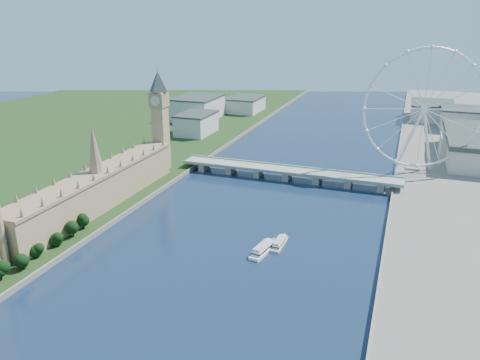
% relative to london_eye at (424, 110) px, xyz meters
% --- Properties ---
extents(parliament_range, '(24.00, 200.00, 70.00)m').
position_rel_london_eye_xyz_m(parliament_range, '(-247.98, -185.08, -49.04)').
color(parliament_range, tan).
rests_on(parliament_range, ground).
extents(big_ben, '(20.02, 20.02, 110.00)m').
position_rel_london_eye_xyz_m(big_ben, '(-247.98, -77.08, -0.95)').
color(big_ben, tan).
rests_on(big_ben, ground).
extents(westminster_bridge, '(220.00, 22.00, 9.50)m').
position_rel_london_eye_xyz_m(westminster_bridge, '(-119.98, -55.08, -60.89)').
color(westminster_bridge, gray).
rests_on(westminster_bridge, ground).
extents(london_eye, '(113.60, 39.12, 124.30)m').
position_rel_london_eye_xyz_m(london_eye, '(0.00, 0.00, 0.00)').
color(london_eye, silver).
rests_on(london_eye, ground).
extents(county_hall, '(54.00, 144.00, 35.00)m').
position_rel_london_eye_xyz_m(county_hall, '(55.02, 74.92, -67.52)').
color(county_hall, beige).
rests_on(county_hall, ground).
extents(city_skyline, '(505.00, 280.00, 32.00)m').
position_rel_london_eye_xyz_m(city_skyline, '(-80.75, 205.00, -50.56)').
color(city_skyline, beige).
rests_on(city_skyline, ground).
extents(tour_boat_near, '(13.06, 31.31, 6.73)m').
position_rel_london_eye_xyz_m(tour_boat_near, '(-97.41, -211.00, -67.52)').
color(tour_boat_near, white).
rests_on(tour_boat_near, ground).
extents(tour_boat_far, '(7.20, 25.90, 5.65)m').
position_rel_london_eye_xyz_m(tour_boat_far, '(-89.52, -197.49, -67.52)').
color(tour_boat_far, beige).
rests_on(tour_boat_far, ground).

